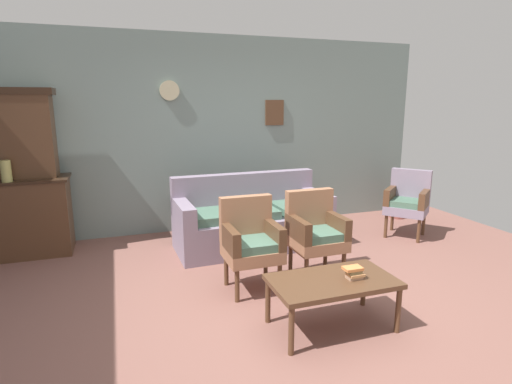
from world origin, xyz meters
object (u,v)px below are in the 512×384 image
at_px(armchair_row_middle, 251,240).
at_px(vase_on_cabinet, 6,171).
at_px(floral_couch, 252,221).
at_px(coffee_table, 332,284).
at_px(armchair_near_couch_end, 315,230).
at_px(book_stack_on_table, 354,272).
at_px(side_cabinet, 20,217).
at_px(wingback_chair_by_fireplace, 407,200).
at_px(floor_vase_by_wall, 399,194).

bearing_deg(armchair_row_middle, vase_on_cabinet, 146.23).
relative_size(floral_couch, armchair_row_middle, 2.15).
relative_size(armchair_row_middle, coffee_table, 0.90).
xyz_separation_m(armchair_near_couch_end, book_stack_on_table, (-0.17, -1.02, -0.03)).
bearing_deg(armchair_near_couch_end, side_cabinet, 150.95).
bearing_deg(armchair_near_couch_end, wingback_chair_by_fireplace, 23.98).
xyz_separation_m(vase_on_cabinet, floral_couch, (2.74, -0.41, -0.73)).
bearing_deg(vase_on_cabinet, book_stack_on_table, -40.97).
distance_m(side_cabinet, floral_couch, 2.77).
bearing_deg(book_stack_on_table, wingback_chair_by_fireplace, 42.61).
bearing_deg(side_cabinet, armchair_row_middle, -37.25).
distance_m(wingback_chair_by_fireplace, floor_vase_by_wall, 0.92).
bearing_deg(armchair_near_couch_end, vase_on_cabinet, 153.98).
distance_m(vase_on_cabinet, floral_couch, 2.86).
relative_size(side_cabinet, armchair_row_middle, 1.28).
height_order(vase_on_cabinet, coffee_table, vase_on_cabinet).
xyz_separation_m(coffee_table, book_stack_on_table, (0.16, -0.05, 0.10)).
xyz_separation_m(floral_couch, coffee_table, (-0.00, -2.06, 0.05)).
distance_m(coffee_table, floor_vase_by_wall, 3.65).
height_order(floral_couch, armchair_near_couch_end, same).
bearing_deg(armchair_row_middle, coffee_table, -66.54).
height_order(side_cabinet, floral_couch, side_cabinet).
bearing_deg(floor_vase_by_wall, coffee_table, -135.70).
xyz_separation_m(armchair_near_couch_end, coffee_table, (-0.34, -0.97, -0.12)).
xyz_separation_m(floral_couch, floor_vase_by_wall, (2.61, 0.50, 0.06)).
xyz_separation_m(side_cabinet, vase_on_cabinet, (-0.04, -0.18, 0.58)).
distance_m(floral_couch, armchair_row_middle, 1.23).
bearing_deg(floral_couch, armchair_row_middle, -108.99).
xyz_separation_m(armchair_row_middle, floor_vase_by_wall, (3.01, 1.65, -0.12)).
distance_m(vase_on_cabinet, armchair_row_middle, 2.87).
height_order(vase_on_cabinet, wingback_chair_by_fireplace, vase_on_cabinet).
relative_size(wingback_chair_by_fireplace, coffee_table, 0.90).
distance_m(side_cabinet, wingback_chair_by_fireplace, 4.91).
relative_size(vase_on_cabinet, wingback_chair_by_fireplace, 0.27).
distance_m(armchair_near_couch_end, book_stack_on_table, 1.03).
xyz_separation_m(side_cabinet, armchair_row_middle, (2.30, -1.75, 0.03)).
distance_m(book_stack_on_table, floor_vase_by_wall, 3.57).
relative_size(vase_on_cabinet, armchair_row_middle, 0.27).
height_order(armchair_row_middle, wingback_chair_by_fireplace, same).
distance_m(vase_on_cabinet, armchair_near_couch_end, 3.46).
xyz_separation_m(vase_on_cabinet, armchair_row_middle, (2.34, -1.56, -0.55)).
bearing_deg(vase_on_cabinet, side_cabinet, 77.84).
height_order(armchair_near_couch_end, floor_vase_by_wall, armchair_near_couch_end).
bearing_deg(vase_on_cabinet, coffee_table, -42.09).
bearing_deg(armchair_near_couch_end, coffee_table, -109.16).
distance_m(armchair_row_middle, armchair_near_couch_end, 0.73).
bearing_deg(floor_vase_by_wall, wingback_chair_by_fireplace, -121.39).
height_order(armchair_row_middle, coffee_table, armchair_row_middle).
relative_size(side_cabinet, vase_on_cabinet, 4.77).
xyz_separation_m(armchair_row_middle, book_stack_on_table, (0.55, -0.95, -0.03)).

